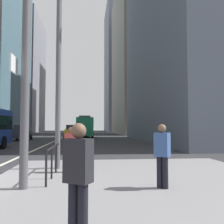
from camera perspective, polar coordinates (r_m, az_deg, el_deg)
name	(u,v)px	position (r m, az deg, el deg)	size (l,w,h in m)	color
ground_plane	(52,142)	(28.47, -13.53, -6.75)	(160.00, 160.00, 0.00)	#303033
median_island	(143,185)	(7.52, 7.15, -16.23)	(9.00, 10.00, 0.15)	gray
lane_centre_line	(62,138)	(38.39, -11.46, -5.85)	(0.20, 80.00, 0.01)	beige
office_tower_left_far	(22,75)	(81.27, -19.84, 8.05)	(10.63, 20.25, 34.93)	gray
office_tower_right_mid	(142,60)	(62.57, 6.85, 11.77)	(12.41, 25.10, 35.99)	gray
office_tower_right_far	(125,69)	(90.31, 2.96, 9.88)	(13.37, 22.04, 44.65)	slate
city_bus_red_receding	(84,126)	(41.69, -6.33, -3.17)	(2.88, 11.42, 3.40)	#198456
city_bus_red_distant	(84,126)	(60.58, -6.45, -3.20)	(2.91, 10.86, 3.40)	#198456
car_oncoming_mid	(22,132)	(33.85, -19.98, -4.40)	(2.11, 4.26, 1.94)	#232838
car_receding_near	(73,133)	(31.50, -8.98, -4.66)	(2.13, 4.22, 1.94)	gold
street_lamp_post	(59,37)	(10.46, -12.05, 16.46)	(5.50, 0.32, 8.00)	#56565B
pedestrian_railing	(54,154)	(8.55, -13.10, -9.40)	(0.06, 3.18, 0.98)	black
pedestrian_waiting	(71,147)	(9.02, -9.38, -7.98)	(0.44, 0.37, 1.58)	black
pedestrian_walking	(78,175)	(3.70, -7.72, -14.08)	(0.45, 0.40, 1.66)	black
pedestrian_far	(162,152)	(6.76, 11.40, -9.06)	(0.45, 0.43, 1.67)	black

